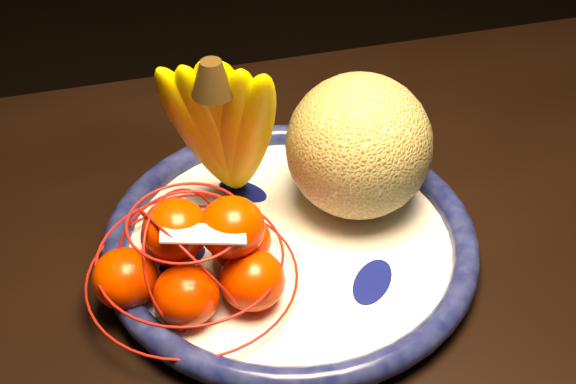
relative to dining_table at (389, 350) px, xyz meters
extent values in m
cube|color=black|center=(0.00, 0.00, 0.06)|extent=(1.50, 0.92, 0.04)
cylinder|color=white|center=(-0.08, 0.08, 0.09)|extent=(0.33, 0.33, 0.01)
torus|color=#030738|center=(-0.08, 0.08, 0.10)|extent=(0.37, 0.37, 0.03)
cylinder|color=white|center=(-0.08, 0.08, 0.08)|extent=(0.16, 0.16, 0.01)
ellipsoid|color=navy|center=(-0.02, 0.01, 0.09)|extent=(0.13, 0.14, 0.00)
ellipsoid|color=navy|center=(-0.11, 0.17, 0.09)|extent=(0.12, 0.12, 0.00)
ellipsoid|color=navy|center=(-0.19, 0.08, 0.09)|extent=(0.11, 0.09, 0.00)
sphere|color=olive|center=(0.00, 0.12, 0.17)|extent=(0.15, 0.15, 0.15)
ellipsoid|color=#E3C200|center=(-0.15, 0.15, 0.20)|extent=(0.13, 0.11, 0.21)
ellipsoid|color=#E3C200|center=(-0.14, 0.14, 0.20)|extent=(0.11, 0.12, 0.21)
ellipsoid|color=#E3C200|center=(-0.13, 0.14, 0.20)|extent=(0.09, 0.12, 0.21)
ellipsoid|color=#E3C200|center=(-0.13, 0.14, 0.20)|extent=(0.07, 0.12, 0.21)
ellipsoid|color=#E3C200|center=(-0.12, 0.14, 0.20)|extent=(0.05, 0.12, 0.21)
ellipsoid|color=#E3C200|center=(-0.11, 0.13, 0.20)|extent=(0.06, 0.13, 0.21)
cone|color=black|center=(-0.13, 0.14, 0.29)|extent=(0.04, 0.04, 0.03)
ellipsoid|color=#FF3400|center=(-0.24, 0.04, 0.12)|extent=(0.06, 0.06, 0.05)
ellipsoid|color=#FF3400|center=(-0.19, 0.01, 0.12)|extent=(0.06, 0.06, 0.05)
ellipsoid|color=#FF3400|center=(-0.13, 0.01, 0.12)|extent=(0.06, 0.06, 0.05)
ellipsoid|color=#FF3400|center=(-0.19, 0.09, 0.12)|extent=(0.06, 0.06, 0.05)
ellipsoid|color=#FF3400|center=(-0.13, 0.07, 0.12)|extent=(0.06, 0.06, 0.05)
ellipsoid|color=#FF3400|center=(-0.19, 0.05, 0.16)|extent=(0.06, 0.06, 0.05)
ellipsoid|color=#FF3400|center=(-0.14, 0.04, 0.16)|extent=(0.06, 0.06, 0.05)
torus|color=#AB150F|center=(-0.18, 0.05, 0.10)|extent=(0.26, 0.26, 0.00)
torus|color=#AB150F|center=(-0.18, 0.05, 0.13)|extent=(0.22, 0.22, 0.00)
torus|color=#AB150F|center=(-0.18, 0.05, 0.17)|extent=(0.14, 0.14, 0.00)
torus|color=#AB150F|center=(-0.18, 0.05, 0.12)|extent=(0.13, 0.06, 0.12)
torus|color=#AB150F|center=(-0.18, 0.05, 0.12)|extent=(0.12, 0.14, 0.12)
torus|color=#AB150F|center=(-0.18, 0.05, 0.12)|extent=(0.11, 0.14, 0.12)
cube|color=white|center=(-0.17, 0.02, 0.18)|extent=(0.07, 0.04, 0.01)
camera|label=1|loc=(-0.22, -0.47, 0.64)|focal=50.00mm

